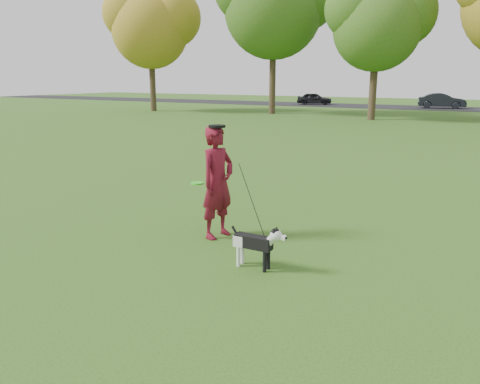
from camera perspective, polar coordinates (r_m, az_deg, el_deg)
The scene contains 8 objects.
ground at distance 7.74m, azimuth -0.36°, elevation -7.20°, with size 120.00×120.00×0.00m, color #285116.
road at distance 46.52m, azimuth 24.80°, elevation 9.19°, with size 120.00×7.00×0.02m, color black.
man at distance 8.17m, azimuth -2.75°, elevation 1.18°, with size 0.72×0.47×1.98m, color #520B15.
dog at distance 6.92m, azimuth 2.16°, elevation -6.06°, with size 0.92×0.18×0.70m.
car_left at distance 49.31m, azimuth 9.07°, elevation 11.18°, with size 1.41×3.50×1.19m, color black.
car_mid at distance 46.59m, azimuth 23.39°, elevation 10.18°, with size 1.41×4.05×1.34m, color black.
man_held_items at distance 7.31m, azimuth 1.36°, elevation -0.87°, with size 1.90×1.11×1.52m.
tree_row at distance 33.07m, azimuth 21.43°, elevation 21.00°, with size 51.74×8.86×12.01m.
Camera 1 is at (3.53, -6.30, 2.78)m, focal length 35.00 mm.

